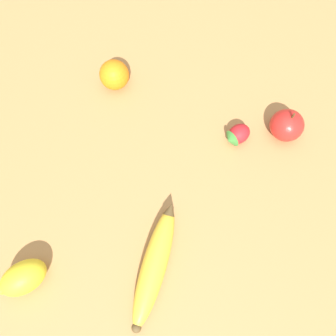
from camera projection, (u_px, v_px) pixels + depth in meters
name	position (u px, v px, depth m)	size (l,w,h in m)	color
ground_plane	(170.00, 179.00, 0.67)	(3.00, 3.00, 0.00)	#A87A47
banana	(155.00, 264.00, 0.59)	(0.05, 0.23, 0.04)	gold
orange	(114.00, 75.00, 0.72)	(0.07, 0.07, 0.07)	orange
strawberry	(237.00, 135.00, 0.68)	(0.06, 0.07, 0.04)	red
apple	(287.00, 125.00, 0.68)	(0.07, 0.07, 0.08)	red
lemon	(23.00, 278.00, 0.57)	(0.10, 0.10, 0.06)	yellow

